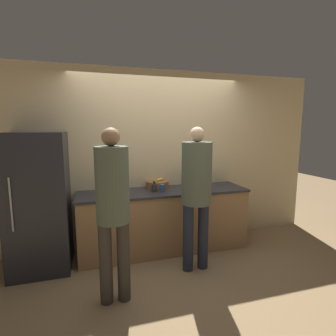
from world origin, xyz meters
name	(u,v)px	position (x,y,z in m)	size (l,w,h in m)	color
ground_plane	(171,260)	(0.00, 0.00, 0.00)	(14.00, 14.00, 0.00)	#8C704C
wall_back	(158,159)	(0.00, 0.69, 1.30)	(5.20, 0.06, 2.60)	#D6BC8C
counter	(164,220)	(0.00, 0.37, 0.44)	(2.40, 0.67, 0.88)	#9E754C
refrigerator	(39,202)	(-1.61, 0.31, 0.85)	(0.69, 0.74, 1.71)	#232328
person_left	(113,203)	(-0.79, -0.63, 1.03)	(0.32, 0.32, 1.76)	#38332D
person_center	(196,186)	(0.23, -0.28, 1.07)	(0.36, 0.36, 1.77)	#232838
fruit_bowl	(157,184)	(-0.04, 0.56, 0.93)	(0.34, 0.34, 0.14)	brown
utensil_crock	(196,181)	(0.55, 0.49, 0.96)	(0.12, 0.12, 0.30)	#3D424C
bottle_dark	(154,188)	(-0.15, 0.31, 0.94)	(0.07, 0.07, 0.15)	#333338
cup_blue	(162,188)	(-0.04, 0.29, 0.93)	(0.07, 0.07, 0.10)	#335184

